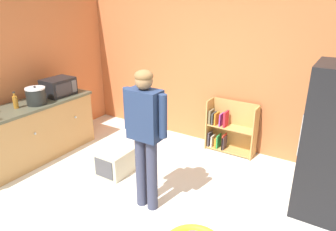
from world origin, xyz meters
name	(u,v)px	position (x,y,z in m)	size (l,w,h in m)	color
ground_plane	(135,214)	(0.00, 0.00, 0.00)	(12.00, 12.00, 0.00)	silver
back_wall	(220,67)	(0.00, 2.33, 1.35)	(5.20, 0.06, 2.70)	#C16A3B
left_side_wall	(36,65)	(-2.63, 0.80, 1.35)	(0.06, 2.99, 2.70)	#C46C3D
kitchen_counter	(23,135)	(-2.20, 0.11, 0.45)	(0.65, 2.34, 0.90)	#AB7F4A
bookshelf	(229,130)	(0.30, 2.15, 0.37)	(0.80, 0.28, 0.85)	tan
standing_person	(145,130)	(0.02, 0.22, 1.03)	(0.57, 0.22, 1.70)	#363A52
pet_carrier	(117,161)	(-0.82, 0.63, 0.18)	(0.42, 0.55, 0.36)	beige
microwave	(59,87)	(-2.18, 0.84, 1.04)	(0.37, 0.48, 0.28)	black
crock_pot	(36,96)	(-2.09, 0.35, 1.03)	(0.29, 0.29, 0.29)	black
amber_bottle	(15,102)	(-2.20, 0.08, 1.00)	(0.07, 0.07, 0.25)	#9E661E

